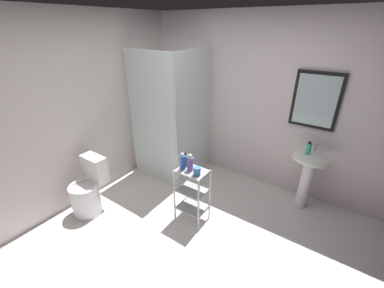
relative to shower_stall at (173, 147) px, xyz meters
The scene contains 13 objects.
ground_plane 1.77m from the shower_stall, 46.21° to the right, with size 4.20×4.20×0.02m, color silver.
wall_back 1.56m from the shower_stall, 27.47° to the left, with size 4.20×0.14×2.50m.
wall_left 1.61m from the shower_stall, 118.59° to the right, with size 0.10×4.20×2.50m, color silver.
shower_stall is the anchor object (origin of this frame).
pedestal_sink 2.06m from the shower_stall, ahead, with size 0.46×0.37×0.81m.
sink_faucet 2.12m from the shower_stall, 11.36° to the left, with size 0.03×0.03×0.10m, color silver.
toilet 1.48m from the shower_stall, 101.80° to the right, with size 0.37×0.49×0.76m.
storage_cart 1.22m from the shower_stall, 40.37° to the right, with size 0.38×0.28×0.74m.
hand_soap_bottle 2.04m from the shower_stall, ahead, with size 0.06×0.06×0.17m.
shampoo_bottle_blue 1.22m from the shower_stall, 45.16° to the right, with size 0.06×0.06×0.21m.
conditioner_bottle_purple 1.26m from the shower_stall, 41.32° to the right, with size 0.07×0.07×0.21m.
body_wash_bottle_green 1.15m from the shower_stall, 43.30° to the right, with size 0.07×0.07×0.19m.
rinse_cup 1.37m from the shower_stall, 39.21° to the right, with size 0.08×0.08×0.10m, color #3870B2.
Camera 1 is at (1.16, -1.60, 2.30)m, focal length 22.97 mm.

